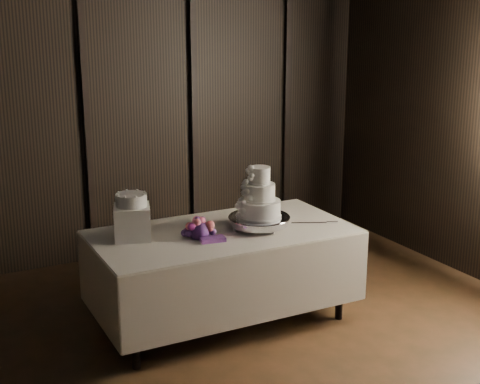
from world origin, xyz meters
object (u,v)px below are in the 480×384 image
bouquet (199,229)px  small_cake (131,200)px  wedding_cake (257,198)px  cake_stand (259,222)px  display_table (223,273)px  box_pedestal (132,222)px

bouquet → small_cake: 0.54m
wedding_cake → small_cake: 0.95m
cake_stand → wedding_cake: bearing=-150.3°
display_table → small_cake: (-0.67, 0.15, 0.64)m
box_pedestal → display_table: bearing=-12.4°
small_cake → display_table: bearing=-12.4°
cake_stand → wedding_cake: wedding_cake is taller
display_table → small_cake: size_ratio=8.72×
box_pedestal → wedding_cake: bearing=-13.7°
bouquet → box_pedestal: size_ratio=1.52×
display_table → box_pedestal: 0.83m
cake_stand → box_pedestal: 0.98m
display_table → wedding_cake: 0.65m
display_table → box_pedestal: box_pedestal is taller
bouquet → small_cake: size_ratio=1.73×
cake_stand → wedding_cake: 0.20m
display_table → box_pedestal: bearing=167.9°
cake_stand → bouquet: (-0.51, -0.00, 0.02)m
display_table → small_cake: 0.94m
cake_stand → box_pedestal: (-0.95, 0.21, 0.08)m
wedding_cake → small_cake: (-0.92, 0.23, 0.05)m
bouquet → small_cake: (-0.45, 0.21, 0.23)m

